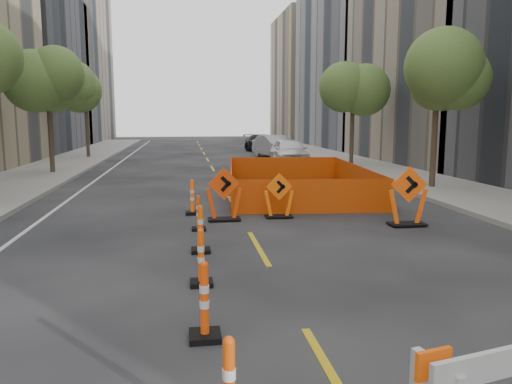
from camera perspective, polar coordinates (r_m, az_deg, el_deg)
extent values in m
plane|color=black|center=(7.78, 4.75, -13.90)|extent=(140.00, 140.00, 0.00)
cube|color=gray|center=(21.98, 20.81, 0.45)|extent=(4.00, 90.00, 0.15)
cube|color=#4C4C51|center=(48.85, -27.23, 12.39)|extent=(12.00, 16.00, 14.00)
cube|color=gray|center=(64.84, -22.63, 14.18)|extent=(12.00, 20.00, 20.00)
cube|color=gray|center=(36.23, 23.55, 14.28)|extent=(12.00, 16.00, 14.00)
cube|color=gray|center=(51.24, 13.72, 16.24)|extent=(12.00, 18.00, 20.00)
cube|color=tan|center=(68.39, 7.77, 12.74)|extent=(12.00, 14.00, 16.00)
cylinder|color=#382B1E|center=(27.87, -22.36, 5.08)|extent=(0.24, 0.24, 3.15)
sphere|color=#4B642A|center=(27.88, -22.72, 11.18)|extent=(2.80, 2.80, 2.80)
cylinder|color=#382B1E|center=(37.64, -18.70, 6.02)|extent=(0.24, 0.24, 3.15)
sphere|color=#4B642A|center=(37.65, -18.92, 10.54)|extent=(2.80, 2.80, 2.80)
cylinder|color=#382B1E|center=(21.54, 19.62, 4.37)|extent=(0.24, 0.24, 3.15)
sphere|color=#4B642A|center=(21.55, 20.03, 12.28)|extent=(2.80, 2.80, 2.80)
cylinder|color=#382B1E|center=(30.73, 10.89, 5.83)|extent=(0.24, 0.24, 3.15)
sphere|color=#4B642A|center=(30.73, 11.05, 11.38)|extent=(2.80, 2.80, 2.80)
imported|color=white|center=(31.34, 3.81, 4.66)|extent=(2.11, 4.94, 1.66)
imported|color=#B0B0B6|center=(36.77, 2.17, 5.23)|extent=(2.85, 5.24, 1.64)
imported|color=black|center=(42.36, 0.94, 5.58)|extent=(3.37, 5.50, 1.49)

